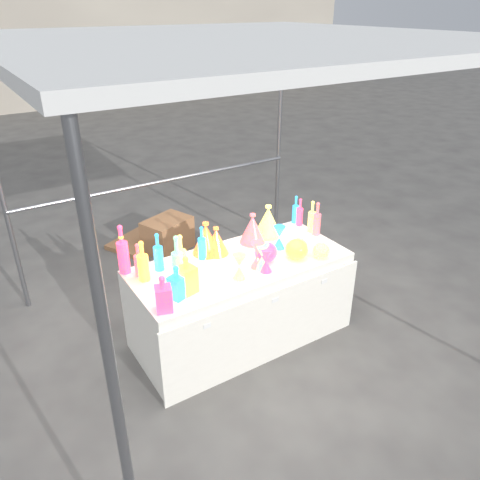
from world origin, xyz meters
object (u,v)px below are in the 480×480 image
display_table (241,300)px  lampshade_0 (206,238)px  cardboard_box_closed (168,234)px  globe_0 (296,250)px  hourglass_0 (266,260)px  decanter_0 (186,274)px  bottle_0 (123,254)px

display_table → lampshade_0: lampshade_0 is taller
cardboard_box_closed → globe_0: size_ratio=2.79×
hourglass_0 → lampshade_0: 0.58m
decanter_0 → globe_0: (0.99, -0.04, -0.07)m
display_table → decanter_0: (-0.56, -0.16, 0.52)m
globe_0 → cardboard_box_closed: bearing=97.5°
display_table → lampshade_0: size_ratio=6.50×
lampshade_0 → globe_0: bearing=-45.4°
decanter_0 → hourglass_0: size_ratio=1.49×
bottle_0 → hourglass_0: bottle_0 is taller
bottle_0 → globe_0: bottle_0 is taller
bottle_0 → globe_0: (1.27, -0.55, -0.09)m
hourglass_0 → lampshade_0: (-0.25, 0.52, 0.04)m
hourglass_0 → cardboard_box_closed: bearing=88.3°
cardboard_box_closed → hourglass_0: size_ratio=2.69×
display_table → decanter_0: 0.79m
bottle_0 → globe_0: 1.39m
decanter_0 → lampshade_0: size_ratio=1.04×
bottle_0 → display_table: bearing=-22.9°
lampshade_0 → hourglass_0: bearing=-69.9°
cardboard_box_closed → hourglass_0: 2.17m
cardboard_box_closed → display_table: bearing=-115.4°
hourglass_0 → lampshade_0: size_ratio=0.70×
hourglass_0 → bottle_0: bearing=148.0°
bottle_0 → cardboard_box_closed: bearing=55.9°
display_table → hourglass_0: (0.09, -0.23, 0.47)m
hourglass_0 → display_table: bearing=111.7°
globe_0 → hourglass_0: bearing=-174.1°
bottle_0 → decanter_0: bearing=-61.0°
globe_0 → lampshade_0: bearing=140.0°
cardboard_box_closed → globe_0: (0.27, -2.03, 0.63)m
cardboard_box_closed → hourglass_0: hourglass_0 is taller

